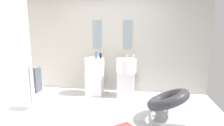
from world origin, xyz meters
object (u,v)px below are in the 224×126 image
object	(u,v)px
soap_bottle_blue	(96,56)
towel_rack	(37,81)
lounge_chair	(168,102)
pedestal_sink_left	(95,75)
magazine_red	(124,126)
soap_bottle_black	(101,56)
soap_bottle_clear	(134,56)
soap_bottle_amber	(126,55)
pedestal_sink_right	(126,76)

from	to	relation	value
soap_bottle_blue	towel_rack	bearing A→B (deg)	-135.68
lounge_chair	pedestal_sink_left	bearing A→B (deg)	145.26
pedestal_sink_left	lounge_chair	distance (m)	1.98
magazine_red	soap_bottle_black	distance (m)	1.92
pedestal_sink_left	magazine_red	size ratio (longest dim) A/B	3.78
pedestal_sink_left	soap_bottle_clear	bearing A→B (deg)	-1.24
magazine_red	soap_bottle_amber	size ratio (longest dim) A/B	2.01
soap_bottle_blue	soap_bottle_black	bearing A→B (deg)	56.32
pedestal_sink_right	soap_bottle_black	world-z (taller)	soap_bottle_black
magazine_red	soap_bottle_clear	xyz separation A→B (m)	(0.09, 1.49, 0.98)
soap_bottle_clear	pedestal_sink_left	bearing A→B (deg)	178.76
pedestal_sink_right	soap_bottle_black	bearing A→B (deg)	-179.31
towel_rack	soap_bottle_amber	distance (m)	2.12
lounge_chair	soap_bottle_amber	world-z (taller)	soap_bottle_amber
magazine_red	towel_rack	bearing A→B (deg)	127.91
soap_bottle_blue	soap_bottle_black	world-z (taller)	soap_bottle_blue
lounge_chair	soap_bottle_blue	distance (m)	1.95
pedestal_sink_right	towel_rack	bearing A→B (deg)	-147.17
soap_bottle_amber	soap_bottle_black	distance (m)	0.63
lounge_chair	magazine_red	distance (m)	0.91
magazine_red	soap_bottle_amber	xyz separation A→B (m)	(-0.11, 1.66, 0.97)
towel_rack	soap_bottle_blue	distance (m)	1.44
magazine_red	soap_bottle_black	size ratio (longest dim) A/B	1.98
soap_bottle_blue	soap_bottle_amber	xyz separation A→B (m)	(0.68, 0.28, -0.02)
towel_rack	soap_bottle_amber	size ratio (longest dim) A/B	7.02
soap_bottle_amber	pedestal_sink_left	bearing A→B (deg)	-168.51
soap_bottle_amber	soap_bottle_black	world-z (taller)	soap_bottle_black
lounge_chair	soap_bottle_clear	xyz separation A→B (m)	(-0.66, 1.11, 0.65)
pedestal_sink_right	soap_bottle_blue	size ratio (longest dim) A/B	6.04
soap_bottle_blue	soap_bottle_amber	distance (m)	0.74
towel_rack	soap_bottle_black	world-z (taller)	soap_bottle_black
towel_rack	soap_bottle_black	size ratio (longest dim) A/B	6.89
soap_bottle_black	magazine_red	bearing A→B (deg)	-64.61
magazine_red	soap_bottle_black	world-z (taller)	soap_bottle_black
soap_bottle_amber	soap_bottle_clear	bearing A→B (deg)	-41.65
pedestal_sink_left	towel_rack	bearing A→B (deg)	-129.84
pedestal_sink_left	soap_bottle_blue	world-z (taller)	soap_bottle_blue
soap_bottle_amber	soap_bottle_blue	bearing A→B (deg)	-157.82
lounge_chair	towel_rack	xyz separation A→B (m)	(-2.54, 0.03, 0.28)
pedestal_sink_right	towel_rack	distance (m)	2.02
soap_bottle_blue	pedestal_sink_left	bearing A→B (deg)	123.13
soap_bottle_clear	pedestal_sink_right	bearing A→B (deg)	173.42
pedestal_sink_left	magazine_red	distance (m)	1.81
pedestal_sink_right	lounge_chair	bearing A→B (deg)	-53.23
towel_rack	magazine_red	distance (m)	1.93
pedestal_sink_right	soap_bottle_clear	size ratio (longest dim) A/B	6.57
lounge_chair	soap_bottle_blue	bearing A→B (deg)	146.99
magazine_red	soap_bottle_clear	world-z (taller)	soap_bottle_clear
soap_bottle_amber	lounge_chair	bearing A→B (deg)	-56.18
soap_bottle_blue	lounge_chair	bearing A→B (deg)	-33.01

